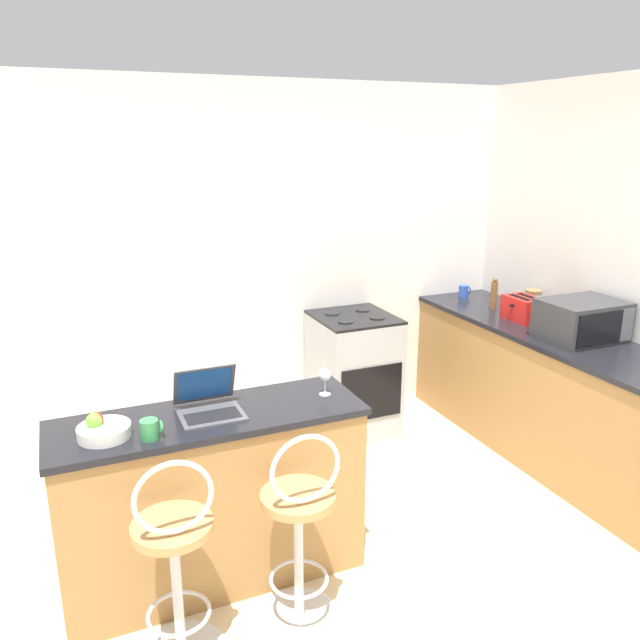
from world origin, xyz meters
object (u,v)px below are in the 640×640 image
bar_stool_far (300,536)px  microwave (582,320)px  pepper_mill (494,294)px  fruit_bowl (102,429)px  laptop (209,401)px  toaster (523,309)px  mug_green (150,429)px  mug_blue (464,291)px  storage_jar (533,301)px  bar_stool_near (176,568)px  wine_glass_short (326,376)px  stove_range (353,373)px

bar_stool_far → microwave: 2.41m
pepper_mill → fruit_bowl: (-2.98, -1.07, -0.08)m
laptop → microwave: size_ratio=0.59×
pepper_mill → microwave: bearing=-87.1°
toaster → mug_green: (-2.78, -0.84, -0.04)m
mug_blue → storage_jar: size_ratio=0.59×
bar_stool_far → storage_jar: storage_jar is taller
mug_green → fruit_bowl: size_ratio=0.42×
storage_jar → bar_stool_far: bearing=-151.4°
bar_stool_far → toaster: (2.20, 1.17, 0.53)m
bar_stool_far → mug_green: bearing=150.1°
microwave → storage_jar: (0.19, 0.67, -0.05)m
storage_jar → fruit_bowl: size_ratio=0.72×
toaster → fruit_bowl: toaster is taller
mug_blue → bar_stool_far: bearing=-139.3°
pepper_mill → storage_jar: bearing=-37.1°
bar_stool_near → storage_jar: bearing=23.9°
wine_glass_short → storage_jar: bearing=22.0°
bar_stool_near → mug_blue: bearing=34.5°
bar_stool_far → stove_range: size_ratio=1.09×
toaster → fruit_bowl: (-2.97, -0.73, -0.05)m
bar_stool_far → mug_blue: size_ratio=10.11×
wine_glass_short → mug_green: bearing=-170.6°
bar_stool_near → microwave: microwave is taller
pepper_mill → bar_stool_far: bearing=-145.8°
bar_stool_near → laptop: laptop is taller
mug_blue → fruit_bowl: size_ratio=0.43×
mug_blue → pepper_mill: bearing=-92.6°
bar_stool_far → wine_glass_short: size_ratio=7.12×
bar_stool_near → mug_green: bar_stool_near is taller
microwave → bar_stool_near: bearing=-166.8°
mug_blue → mug_green: size_ratio=1.02×
stove_range → mug_green: 2.28m
stove_range → mug_blue: mug_blue is taller
bar_stool_near → laptop: bearing=60.7°
storage_jar → mug_green: 3.17m
toaster → stove_range: toaster is taller
laptop → mug_blue: laptop is taller
toaster → fruit_bowl: size_ratio=1.18×
storage_jar → bar_stool_near: bearing=-156.1°
laptop → mug_green: bearing=-149.9°
mug_blue → fruit_bowl: fruit_bowl is taller
bar_stool_near → storage_jar: size_ratio=5.99×
stove_range → mug_green: (-1.70, -1.42, 0.50)m
fruit_bowl → pepper_mill: bearing=19.7°
toaster → stove_range: 1.34m
wine_glass_short → fruit_bowl: size_ratio=0.61×
wine_glass_short → fruit_bowl: wine_glass_short is taller
laptop → fruit_bowl: (-0.50, -0.07, -0.02)m
toaster → mug_green: bearing=-163.2°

